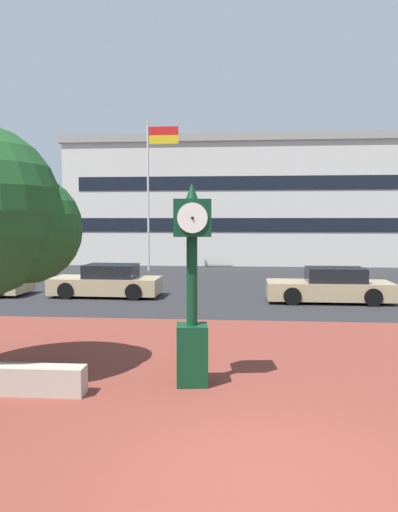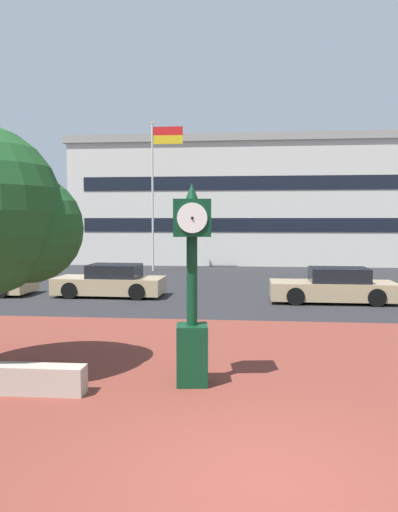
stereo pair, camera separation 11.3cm
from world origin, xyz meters
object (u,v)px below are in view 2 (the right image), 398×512
object	(u,v)px
car_street_near	(334,287)
flagpole_primary	(156,182)
car_street_distant	(111,282)
civic_building	(241,204)
street_clock	(192,289)

from	to	relation	value
car_street_near	flagpole_primary	size ratio (longest dim) A/B	0.52
car_street_near	car_street_distant	bearing A→B (deg)	86.07
civic_building	street_clock	bearing A→B (deg)	-90.68
car_street_near	civic_building	size ratio (longest dim) A/B	0.19
street_clock	civic_building	size ratio (longest dim) A/B	0.16
car_street_near	street_clock	bearing A→B (deg)	156.88
flagpole_primary	car_street_distant	bearing A→B (deg)	-90.07
street_clock	car_street_near	world-z (taller)	street_clock
car_street_distant	civic_building	world-z (taller)	civic_building
street_clock	civic_building	bearing A→B (deg)	82.09
street_clock	car_street_distant	xyz separation A→B (m)	(-4.43, 10.29, -1.22)
street_clock	flagpole_primary	world-z (taller)	flagpole_primary
street_clock	civic_building	distance (m)	31.46
civic_building	car_street_near	bearing A→B (deg)	-80.10
car_street_near	flagpole_primary	bearing A→B (deg)	39.17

